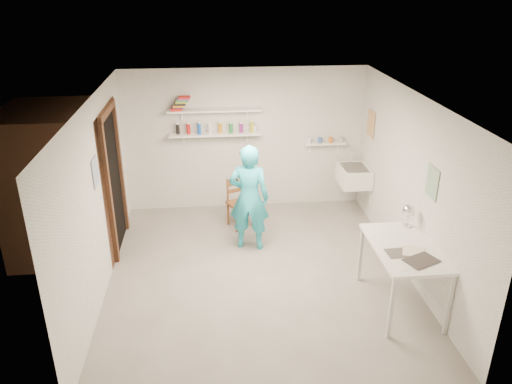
{
  "coord_description": "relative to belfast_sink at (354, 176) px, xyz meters",
  "views": [
    {
      "loc": [
        -0.6,
        -5.73,
        3.74
      ],
      "look_at": [
        0.0,
        0.4,
        1.05
      ],
      "focal_mm": 35.0,
      "sensor_mm": 36.0,
      "label": 1
    }
  ],
  "objects": [
    {
      "name": "desk_lamp",
      "position": [
        0.09,
        -2.04,
        0.34
      ],
      "size": [
        0.15,
        0.15,
        0.15
      ],
      "primitive_type": "sphere",
      "color": "silver",
      "rests_on": "work_table"
    },
    {
      "name": "wall_back",
      "position": [
        -1.75,
        0.56,
        0.5
      ],
      "size": [
        4.0,
        0.02,
        2.4
      ],
      "primitive_type": "cube",
      "color": "silver",
      "rests_on": "ground"
    },
    {
      "name": "doorway_recess",
      "position": [
        -3.74,
        -0.65,
        0.3
      ],
      "size": [
        0.02,
        0.9,
        2.0
      ],
      "primitive_type": "cube",
      "color": "black",
      "rests_on": "wall_left"
    },
    {
      "name": "ledge_pots",
      "position": [
        -0.4,
        0.47,
        0.48
      ],
      "size": [
        0.48,
        0.07,
        0.09
      ],
      "color": "silver",
      "rests_on": "ledge_shelf"
    },
    {
      "name": "door_jamb_far",
      "position": [
        -3.72,
        -0.15,
        0.3
      ],
      "size": [
        0.06,
        0.1,
        2.0
      ],
      "primitive_type": "cube",
      "color": "brown",
      "rests_on": "ground"
    },
    {
      "name": "door_lintel",
      "position": [
        -3.72,
        -0.65,
        1.35
      ],
      "size": [
        0.06,
        1.05,
        0.1
      ],
      "primitive_type": "cube",
      "color": "brown",
      "rests_on": "wall_left"
    },
    {
      "name": "work_table",
      "position": [
        -0.11,
        -2.54,
        -0.29
      ],
      "size": [
        0.74,
        1.23,
        0.82
      ],
      "primitive_type": "cube",
      "color": "silver",
      "rests_on": "ground"
    },
    {
      "name": "ledge_shelf",
      "position": [
        -0.4,
        0.47,
        0.42
      ],
      "size": [
        0.7,
        0.14,
        0.03
      ],
      "primitive_type": "cube",
      "color": "white",
      "rests_on": "wall_back"
    },
    {
      "name": "belfast_sink",
      "position": [
        0.0,
        0.0,
        0.0
      ],
      "size": [
        0.48,
        0.6,
        0.3
      ],
      "primitive_type": "cube",
      "color": "white",
      "rests_on": "wall_right"
    },
    {
      "name": "wall_clock",
      "position": [
        -1.86,
        -0.71,
        0.36
      ],
      "size": [
        0.29,
        0.1,
        0.29
      ],
      "primitive_type": "cylinder",
      "rotation": [
        1.57,
        0.0,
        -0.23
      ],
      "color": "#C6B487",
      "rests_on": "man"
    },
    {
      "name": "spray_cans",
      "position": [
        -2.25,
        0.43,
        0.75
      ],
      "size": [
        1.29,
        0.06,
        0.17
      ],
      "color": "black",
      "rests_on": "shelf_lower"
    },
    {
      "name": "wall_left",
      "position": [
        -3.76,
        -1.7,
        0.5
      ],
      "size": [
        0.02,
        4.5,
        2.4
      ],
      "primitive_type": "cube",
      "color": "silver",
      "rests_on": "ground"
    },
    {
      "name": "poster_right_a",
      "position": [
        0.24,
        0.1,
        0.85
      ],
      "size": [
        0.01,
        0.34,
        0.42
      ],
      "primitive_type": "cube",
      "color": "#995933",
      "rests_on": "wall_right"
    },
    {
      "name": "man",
      "position": [
        -1.81,
        -0.92,
        0.1
      ],
      "size": [
        0.65,
        0.5,
        1.59
      ],
      "primitive_type": "imported",
      "rotation": [
        0.0,
        0.0,
        2.92
      ],
      "color": "#29BCD1",
      "rests_on": "ground"
    },
    {
      "name": "book_stack",
      "position": [
        -2.78,
        0.43,
        1.18
      ],
      "size": [
        0.32,
        0.14,
        0.22
      ],
      "color": "red",
      "rests_on": "shelf_upper"
    },
    {
      "name": "wooden_chair",
      "position": [
        -1.89,
        -0.25,
        -0.3
      ],
      "size": [
        0.49,
        0.48,
        0.8
      ],
      "primitive_type": "cube",
      "rotation": [
        0.0,
        0.0,
        0.43
      ],
      "color": "brown",
      "rests_on": "ground"
    },
    {
      "name": "floor",
      "position": [
        -1.75,
        -1.7,
        -0.71
      ],
      "size": [
        4.0,
        4.5,
        0.02
      ],
      "primitive_type": "cube",
      "color": "slate",
      "rests_on": "ground"
    },
    {
      "name": "shelf_upper",
      "position": [
        -2.25,
        0.43,
        1.05
      ],
      "size": [
        1.5,
        0.22,
        0.03
      ],
      "primitive_type": "cube",
      "color": "white",
      "rests_on": "wall_back"
    },
    {
      "name": "poster_right_b",
      "position": [
        0.24,
        -2.25,
        0.8
      ],
      "size": [
        0.01,
        0.3,
        0.38
      ],
      "primitive_type": "cube",
      "color": "#3F724C",
      "rests_on": "wall_right"
    },
    {
      "name": "papers",
      "position": [
        -0.11,
        -2.54,
        0.13
      ],
      "size": [
        0.3,
        0.22,
        0.02
      ],
      "color": "silver",
      "rests_on": "work_table"
    },
    {
      "name": "corridor_box",
      "position": [
        -4.45,
        -0.65,
        0.35
      ],
      "size": [
        1.4,
        1.5,
        2.1
      ],
      "primitive_type": "cube",
      "color": "brown",
      "rests_on": "ground"
    },
    {
      "name": "ceiling",
      "position": [
        -1.75,
        -1.7,
        1.71
      ],
      "size": [
        4.0,
        4.5,
        0.02
      ],
      "primitive_type": "cube",
      "color": "silver",
      "rests_on": "wall_back"
    },
    {
      "name": "wall_right",
      "position": [
        0.26,
        -1.7,
        0.5
      ],
      "size": [
        0.02,
        4.5,
        2.4
      ],
      "primitive_type": "cube",
      "color": "silver",
      "rests_on": "ground"
    },
    {
      "name": "door_jamb_near",
      "position": [
        -3.72,
        -1.15,
        0.3
      ],
      "size": [
        0.06,
        0.1,
        2.0
      ],
      "primitive_type": "cube",
      "color": "brown",
      "rests_on": "ground"
    },
    {
      "name": "shelf_lower",
      "position": [
        -2.25,
        0.43,
        0.65
      ],
      "size": [
        1.5,
        0.22,
        0.03
      ],
      "primitive_type": "cube",
      "color": "white",
      "rests_on": "wall_back"
    },
    {
      "name": "poster_left",
      "position": [
        -3.74,
        -1.65,
        0.85
      ],
      "size": [
        0.01,
        0.28,
        0.36
      ],
      "primitive_type": "cube",
      "color": "#334C7F",
      "rests_on": "wall_left"
    },
    {
      "name": "wall_front",
      "position": [
        -1.75,
        -3.96,
        0.5
      ],
      "size": [
        4.0,
        0.02,
        2.4
      ],
      "primitive_type": "cube",
      "color": "silver",
      "rests_on": "ground"
    }
  ]
}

